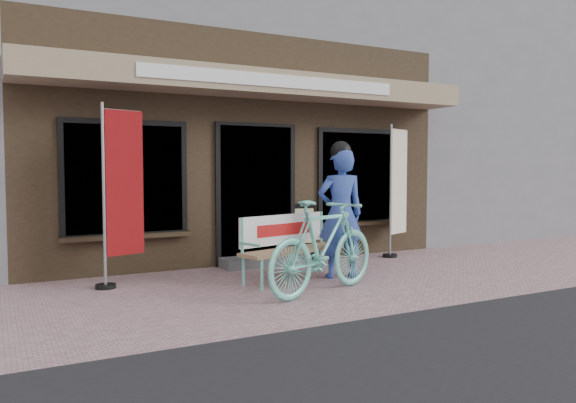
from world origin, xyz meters
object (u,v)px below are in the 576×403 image
menu_stand (301,231)px  nobori_red (121,193)px  bicycle (323,246)px  bench (289,242)px  nobori_cream (397,189)px  person (341,211)px

menu_stand → nobori_red: bearing=-152.0°
menu_stand → bicycle: bearing=-98.2°
bench → nobori_red: 2.28m
nobori_red → nobori_cream: size_ratio=1.03×
person → nobori_cream: nobori_cream is taller
person → nobori_red: nobori_red is taller
bicycle → nobori_red: bearing=33.5°
bench → nobori_cream: (2.60, 0.95, 0.64)m
person → nobori_cream: (1.93, 1.18, 0.23)m
nobori_red → menu_stand: bearing=-4.6°
bicycle → nobori_red: nobori_red is taller
nobori_red → menu_stand: (3.01, 0.71, -0.72)m
bicycle → nobori_cream: size_ratio=0.84×
nobori_red → nobori_cream: 4.69m
person → bicycle: 1.07m
nobori_cream → menu_stand: 1.84m
nobori_red → menu_stand: size_ratio=2.51×
nobori_red → menu_stand: 3.18m
bench → nobori_red: bearing=147.8°
bench → nobori_red: nobori_red is taller
nobori_cream → menu_stand: nobori_cream is taller
bench → menu_stand: 1.63m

